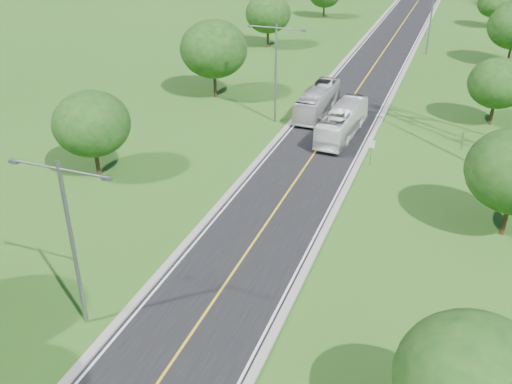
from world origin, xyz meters
TOP-DOWN VIEW (x-y plane):
  - ground at (0.00, 60.00)m, footprint 260.00×260.00m
  - road at (0.00, 66.00)m, footprint 8.00×150.00m
  - curb_left at (-4.25, 66.00)m, footprint 0.50×150.00m
  - curb_right at (4.25, 66.00)m, footprint 0.50×150.00m
  - speed_limit_sign at (5.20, 37.98)m, footprint 0.55×0.09m
  - streetlight_near_left at (-6.00, 12.00)m, footprint 5.90×0.25m
  - streetlight_mid_left at (-6.00, 45.00)m, footprint 5.90×0.25m
  - streetlight_far_right at (6.00, 78.00)m, footprint 5.90×0.25m
  - tree_lb at (-16.00, 28.00)m, footprint 6.30×6.30m
  - tree_lc at (-15.00, 50.00)m, footprint 7.56×7.56m
  - tree_ld at (-17.00, 74.00)m, footprint 6.72×6.72m
  - tree_ra at (14.00, 10.00)m, footprint 6.30×6.30m
  - tree_rc at (15.00, 52.00)m, footprint 5.88×5.88m
  - tree_re at (14.50, 100.00)m, footprint 5.46×5.46m
  - bus_outbound at (1.39, 43.46)m, footprint 3.07×10.62m
  - bus_inbound at (-2.48, 48.69)m, footprint 2.56×10.20m

SIDE VIEW (x-z plane):
  - ground at x=0.00m, z-range 0.00..0.00m
  - road at x=0.00m, z-range 0.00..0.06m
  - curb_left at x=-4.25m, z-range 0.00..0.22m
  - curb_right at x=4.25m, z-range 0.00..0.22m
  - bus_inbound at x=-2.48m, z-range 0.06..2.89m
  - bus_outbound at x=1.39m, z-range 0.06..2.98m
  - speed_limit_sign at x=5.20m, z-range 0.40..2.80m
  - tree_re at x=14.50m, z-range 0.85..7.20m
  - tree_rc at x=15.00m, z-range 0.91..7.75m
  - tree_lb at x=-16.00m, z-range 0.98..8.31m
  - tree_ra at x=14.00m, z-range 0.98..8.31m
  - tree_ld at x=-17.00m, z-range 1.05..8.86m
  - tree_lc at x=-15.00m, z-range 1.18..9.97m
  - streetlight_near_left at x=-6.00m, z-range 0.94..10.94m
  - streetlight_mid_left at x=-6.00m, z-range 0.94..10.94m
  - streetlight_far_right at x=6.00m, z-range 0.94..10.94m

